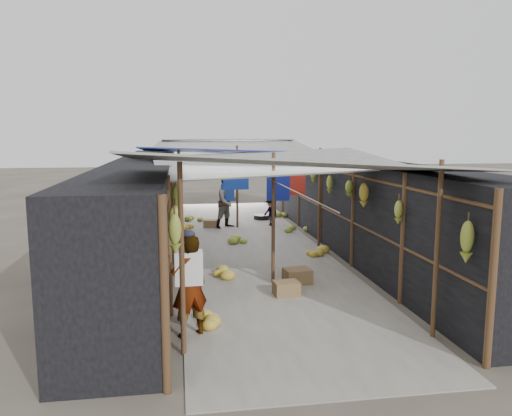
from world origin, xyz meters
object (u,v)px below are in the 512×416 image
vendor_elderly (189,286)px  vendor_seated (271,212)px  shopper_blue (228,202)px  crate_near (286,289)px  black_basin (262,217)px

vendor_elderly → vendor_seated: bearing=-131.1°
shopper_blue → vendor_seated: bearing=-29.9°
shopper_blue → vendor_seated: (1.39, 0.05, -0.37)m
vendor_elderly → vendor_seated: 8.97m
crate_near → shopper_blue: 6.94m
vendor_seated → shopper_blue: bearing=-117.6°
crate_near → black_basin: bearing=79.9°
crate_near → vendor_seated: size_ratio=0.50×
crate_near → shopper_blue: shopper_blue is taller
crate_near → vendor_elderly: 2.47m
vendor_elderly → shopper_blue: shopper_blue is taller
shopper_blue → crate_near: bearing=-118.8°
vendor_elderly → vendor_seated: (2.79, 8.52, -0.30)m
black_basin → shopper_blue: size_ratio=0.34×
vendor_elderly → vendor_seated: size_ratio=1.66×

